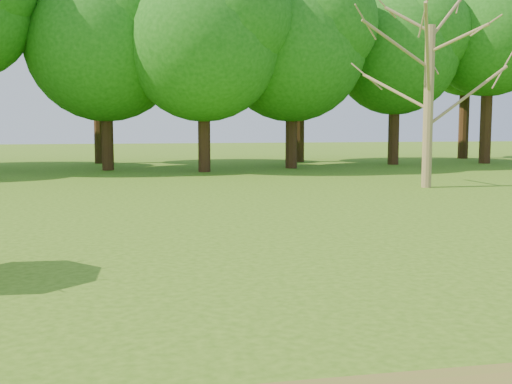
{
  "coord_description": "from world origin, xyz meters",
  "views": [
    {
      "loc": [
        1.29,
        -7.09,
        2.11
      ],
      "look_at": [
        3.15,
        2.06,
        1.1
      ],
      "focal_mm": 45.0,
      "sensor_mm": 36.0,
      "label": 1
    }
  ],
  "objects": [
    {
      "name": "ground",
      "position": [
        0.0,
        0.0,
        0.0
      ],
      "size": [
        120.0,
        120.0,
        0.0
      ],
      "primitive_type": "plane",
      "color": "#3A6813",
      "rests_on": "ground"
    }
  ]
}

